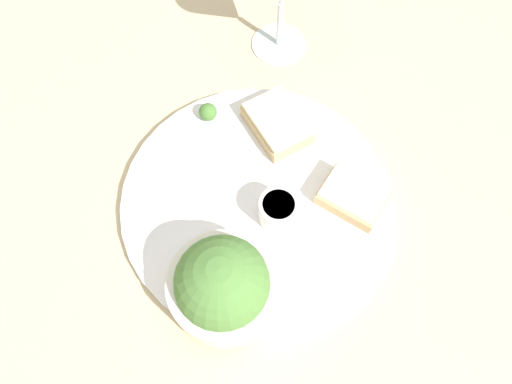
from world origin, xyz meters
TOP-DOWN VIEW (x-y plane):
  - ground_plane at (0.00, 0.00)m, footprint 4.00×4.00m
  - dinner_plate at (0.00, 0.00)m, footprint 0.33×0.33m
  - salad_bowl at (0.09, -0.08)m, footprint 0.12×0.12m
  - sauce_ramekin at (0.03, 0.01)m, footprint 0.05×0.05m
  - cheese_toast_near at (-0.08, 0.07)m, footprint 0.09×0.06m
  - cheese_toast_far at (0.06, 0.10)m, footprint 0.09×0.09m
  - garnish at (-0.13, -0.00)m, footprint 0.02×0.02m

SIDE VIEW (x-z plane):
  - ground_plane at x=0.00m, z-range 0.00..0.00m
  - dinner_plate at x=0.00m, z-range 0.00..0.01m
  - garnish at x=-0.13m, z-range 0.01..0.04m
  - cheese_toast_near at x=-0.08m, z-range 0.01..0.04m
  - cheese_toast_far at x=0.06m, z-range 0.01..0.04m
  - sauce_ramekin at x=0.03m, z-range 0.02..0.05m
  - salad_bowl at x=0.09m, z-range 0.00..0.10m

